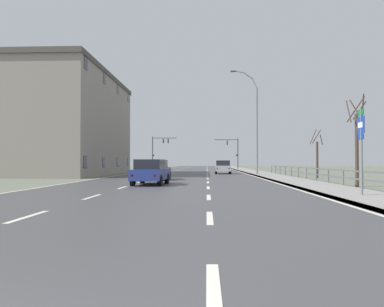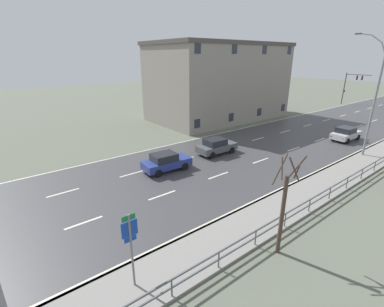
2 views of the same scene
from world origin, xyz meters
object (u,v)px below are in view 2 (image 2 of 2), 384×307
(car_far_right, at_px, (216,146))
(car_mid_centre, at_px, (166,162))
(traffic_signal_left, at_px, (351,83))
(street_lamp_midground, at_px, (373,99))
(brick_building, at_px, (219,81))
(highway_sign, at_px, (131,242))
(car_near_right, at_px, (346,134))

(car_far_right, relative_size, car_mid_centre, 0.99)
(traffic_signal_left, bearing_deg, street_lamp_midground, -64.35)
(car_far_right, relative_size, brick_building, 0.20)
(street_lamp_midground, distance_m, highway_sign, 25.18)
(street_lamp_midground, xyz_separation_m, highway_sign, (0.98, -24.95, -3.19))
(car_far_right, bearing_deg, car_near_right, 70.44)
(car_near_right, bearing_deg, brick_building, -168.63)
(street_lamp_midground, height_order, car_mid_centre, street_lamp_midground)
(street_lamp_midground, distance_m, car_far_right, 14.94)
(car_far_right, height_order, car_near_right, same)
(car_mid_centre, bearing_deg, brick_building, 128.45)
(car_near_right, distance_m, car_mid_centre, 21.81)
(highway_sign, bearing_deg, car_far_right, 125.65)
(street_lamp_midground, bearing_deg, highway_sign, -87.75)
(highway_sign, bearing_deg, car_near_right, 98.31)
(car_far_right, relative_size, car_near_right, 1.00)
(car_far_right, height_order, car_mid_centre, same)
(street_lamp_midground, height_order, car_near_right, street_lamp_midground)
(traffic_signal_left, relative_size, car_mid_centre, 1.46)
(car_near_right, height_order, brick_building, brick_building)
(highway_sign, height_order, brick_building, brick_building)
(street_lamp_midground, relative_size, car_near_right, 2.70)
(street_lamp_midground, height_order, car_far_right, street_lamp_midground)
(car_mid_centre, distance_m, brick_building, 22.67)
(traffic_signal_left, height_order, car_far_right, traffic_signal_left)
(street_lamp_midground, xyz_separation_m, car_mid_centre, (-8.61, -17.14, -4.65))
(street_lamp_midground, xyz_separation_m, car_far_right, (-9.10, -10.90, -4.65))
(brick_building, bearing_deg, car_far_right, -43.78)
(traffic_signal_left, bearing_deg, car_far_right, -82.80)
(highway_sign, distance_m, car_mid_centre, 12.46)
(car_near_right, relative_size, car_mid_centre, 0.99)
(street_lamp_midground, height_order, highway_sign, street_lamp_midground)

